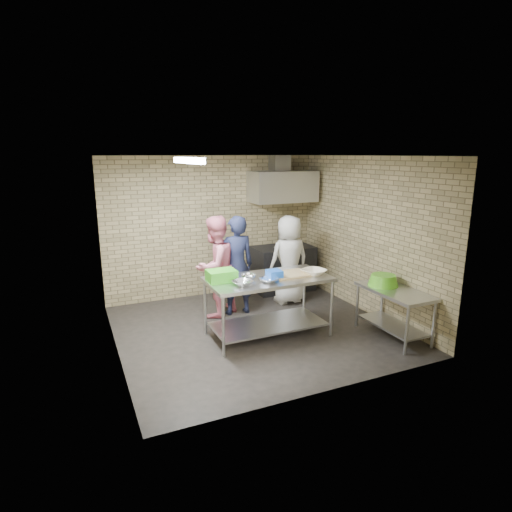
{
  "coord_description": "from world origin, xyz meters",
  "views": [
    {
      "loc": [
        -2.57,
        -5.76,
        2.73
      ],
      "look_at": [
        0.1,
        0.2,
        1.15
      ],
      "focal_mm": 29.75,
      "sensor_mm": 36.0,
      "label": 1
    }
  ],
  "objects_px": {
    "green_crate": "(221,276)",
    "woman_pink": "(215,267)",
    "bottle_red": "(281,189)",
    "bottle_green": "(298,189)",
    "blue_tub": "(274,275)",
    "woman_white": "(289,260)",
    "side_counter": "(393,313)",
    "man_navy": "(236,265)",
    "prep_table": "(268,307)",
    "green_basin": "(383,280)",
    "stove": "(283,268)"
  },
  "relations": [
    {
      "from": "green_crate",
      "to": "green_basin",
      "type": "bearing_deg",
      "value": -16.27
    },
    {
      "from": "green_basin",
      "to": "bottle_green",
      "type": "bearing_deg",
      "value": 89.58
    },
    {
      "from": "woman_pink",
      "to": "woman_white",
      "type": "bearing_deg",
      "value": 152.21
    },
    {
      "from": "stove",
      "to": "woman_pink",
      "type": "xyz_separation_m",
      "value": [
        -1.72,
        -0.79,
        0.41
      ]
    },
    {
      "from": "green_crate",
      "to": "blue_tub",
      "type": "height_order",
      "value": "green_crate"
    },
    {
      "from": "green_crate",
      "to": "man_navy",
      "type": "distance_m",
      "value": 1.13
    },
    {
      "from": "stove",
      "to": "green_crate",
      "type": "bearing_deg",
      "value": -137.36
    },
    {
      "from": "bottle_red",
      "to": "woman_white",
      "type": "relative_size",
      "value": 0.11
    },
    {
      "from": "blue_tub",
      "to": "woman_white",
      "type": "distance_m",
      "value": 1.62
    },
    {
      "from": "prep_table",
      "to": "stove",
      "type": "height_order",
      "value": "prep_table"
    },
    {
      "from": "prep_table",
      "to": "green_basin",
      "type": "xyz_separation_m",
      "value": [
        1.69,
        -0.58,
        0.37
      ]
    },
    {
      "from": "blue_tub",
      "to": "green_basin",
      "type": "height_order",
      "value": "blue_tub"
    },
    {
      "from": "green_basin",
      "to": "woman_white",
      "type": "distance_m",
      "value": 1.9
    },
    {
      "from": "blue_tub",
      "to": "man_navy",
      "type": "relative_size",
      "value": 0.12
    },
    {
      "from": "green_crate",
      "to": "bottle_green",
      "type": "relative_size",
      "value": 2.73
    },
    {
      "from": "prep_table",
      "to": "man_navy",
      "type": "bearing_deg",
      "value": 95.19
    },
    {
      "from": "bottle_red",
      "to": "bottle_green",
      "type": "distance_m",
      "value": 0.4
    },
    {
      "from": "stove",
      "to": "man_navy",
      "type": "xyz_separation_m",
      "value": [
        -1.35,
        -0.86,
        0.41
      ]
    },
    {
      "from": "stove",
      "to": "green_basin",
      "type": "relative_size",
      "value": 2.61
    },
    {
      "from": "prep_table",
      "to": "bottle_red",
      "type": "height_order",
      "value": "bottle_red"
    },
    {
      "from": "green_basin",
      "to": "bottle_green",
      "type": "xyz_separation_m",
      "value": [
        0.02,
        2.74,
        1.18
      ]
    },
    {
      "from": "prep_table",
      "to": "green_basin",
      "type": "distance_m",
      "value": 1.82
    },
    {
      "from": "side_counter",
      "to": "blue_tub",
      "type": "bearing_deg",
      "value": 156.32
    },
    {
      "from": "prep_table",
      "to": "green_crate",
      "type": "distance_m",
      "value": 0.89
    },
    {
      "from": "man_navy",
      "to": "woman_white",
      "type": "bearing_deg",
      "value": -171.21
    },
    {
      "from": "prep_table",
      "to": "bottle_red",
      "type": "xyz_separation_m",
      "value": [
        1.31,
        2.16,
        1.57
      ]
    },
    {
      "from": "green_crate",
      "to": "woman_pink",
      "type": "height_order",
      "value": "woman_pink"
    },
    {
      "from": "stove",
      "to": "green_crate",
      "type": "distance_m",
      "value": 2.72
    },
    {
      "from": "bottle_green",
      "to": "bottle_red",
      "type": "bearing_deg",
      "value": 180.0
    },
    {
      "from": "green_basin",
      "to": "woman_pink",
      "type": "bearing_deg",
      "value": 141.51
    },
    {
      "from": "side_counter",
      "to": "woman_pink",
      "type": "height_order",
      "value": "woman_pink"
    },
    {
      "from": "prep_table",
      "to": "man_navy",
      "type": "height_order",
      "value": "man_navy"
    },
    {
      "from": "bottle_red",
      "to": "bottle_green",
      "type": "relative_size",
      "value": 1.2
    },
    {
      "from": "green_basin",
      "to": "woman_white",
      "type": "xyz_separation_m",
      "value": [
        -0.69,
        1.78,
        -0.01
      ]
    },
    {
      "from": "side_counter",
      "to": "bottle_red",
      "type": "height_order",
      "value": "bottle_red"
    },
    {
      "from": "bottle_green",
      "to": "woman_pink",
      "type": "height_order",
      "value": "bottle_green"
    },
    {
      "from": "blue_tub",
      "to": "man_navy",
      "type": "xyz_separation_m",
      "value": [
        -0.15,
        1.16,
        -0.13
      ]
    },
    {
      "from": "green_basin",
      "to": "bottle_green",
      "type": "height_order",
      "value": "bottle_green"
    },
    {
      "from": "side_counter",
      "to": "bottle_red",
      "type": "xyz_separation_m",
      "value": [
        -0.4,
        2.99,
        1.65
      ]
    },
    {
      "from": "prep_table",
      "to": "woman_pink",
      "type": "xyz_separation_m",
      "value": [
        -0.46,
        1.13,
        0.4
      ]
    },
    {
      "from": "stove",
      "to": "green_basin",
      "type": "xyz_separation_m",
      "value": [
        0.43,
        -2.5,
        0.38
      ]
    },
    {
      "from": "blue_tub",
      "to": "green_basin",
      "type": "xyz_separation_m",
      "value": [
        1.64,
        -0.48,
        -0.15
      ]
    },
    {
      "from": "blue_tub",
      "to": "prep_table",
      "type": "bearing_deg",
      "value": 116.57
    },
    {
      "from": "stove",
      "to": "bottle_red",
      "type": "relative_size",
      "value": 6.67
    },
    {
      "from": "side_counter",
      "to": "man_navy",
      "type": "height_order",
      "value": "man_navy"
    },
    {
      "from": "bottle_red",
      "to": "prep_table",
      "type": "bearing_deg",
      "value": -121.17
    },
    {
      "from": "bottle_green",
      "to": "man_navy",
      "type": "xyz_separation_m",
      "value": [
        -1.8,
        -1.1,
        -1.15
      ]
    },
    {
      "from": "green_crate",
      "to": "bottle_red",
      "type": "xyz_separation_m",
      "value": [
        2.01,
        2.04,
        1.03
      ]
    },
    {
      "from": "bottle_green",
      "to": "prep_table",
      "type": "bearing_deg",
      "value": -128.3
    },
    {
      "from": "stove",
      "to": "bottle_green",
      "type": "relative_size",
      "value": 8.0
    }
  ]
}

